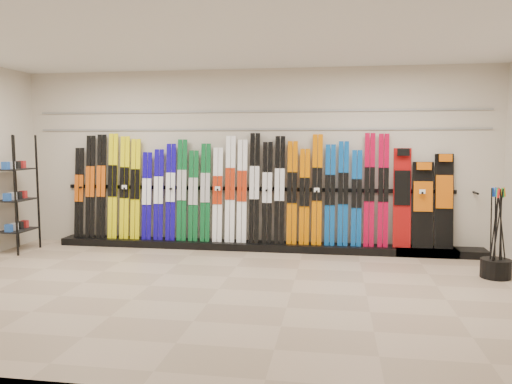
# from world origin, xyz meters

# --- Properties ---
(floor) EXTENTS (8.00, 8.00, 0.00)m
(floor) POSITION_xyz_m (0.00, 0.00, 0.00)
(floor) COLOR tan
(floor) RESTS_ON ground
(back_wall) EXTENTS (8.00, 0.00, 8.00)m
(back_wall) POSITION_xyz_m (0.00, 2.50, 1.50)
(back_wall) COLOR beige
(back_wall) RESTS_ON floor
(ceiling) EXTENTS (8.00, 8.00, 0.00)m
(ceiling) POSITION_xyz_m (0.00, 0.00, 3.00)
(ceiling) COLOR silver
(ceiling) RESTS_ON back_wall
(ski_rack_base) EXTENTS (8.00, 0.40, 0.12)m
(ski_rack_base) POSITION_xyz_m (0.22, 2.28, 0.06)
(ski_rack_base) COLOR black
(ski_rack_base) RESTS_ON floor
(skis) EXTENTS (5.38, 0.20, 1.82)m
(skis) POSITION_xyz_m (-0.45, 2.32, 0.97)
(skis) COLOR black
(skis) RESTS_ON ski_rack_base
(snowboards) EXTENTS (0.92, 0.24, 1.57)m
(snowboards) POSITION_xyz_m (2.77, 2.35, 0.85)
(snowboards) COLOR #990C0C
(snowboards) RESTS_ON ski_rack_base
(accessory_rack) EXTENTS (0.40, 0.60, 1.90)m
(accessory_rack) POSITION_xyz_m (-3.75, 1.55, 0.95)
(accessory_rack) COLOR black
(accessory_rack) RESTS_ON floor
(pole_bin) EXTENTS (0.39, 0.39, 0.25)m
(pole_bin) POSITION_xyz_m (3.51, 1.07, 0.12)
(pole_bin) COLOR black
(pole_bin) RESTS_ON floor
(ski_poles) EXTENTS (0.26, 0.24, 1.18)m
(ski_poles) POSITION_xyz_m (3.50, 1.05, 0.61)
(ski_poles) COLOR black
(ski_poles) RESTS_ON pole_bin
(slatwall_rail_0) EXTENTS (7.60, 0.02, 0.03)m
(slatwall_rail_0) POSITION_xyz_m (0.00, 2.48, 2.00)
(slatwall_rail_0) COLOR gray
(slatwall_rail_0) RESTS_ON back_wall
(slatwall_rail_1) EXTENTS (7.60, 0.02, 0.03)m
(slatwall_rail_1) POSITION_xyz_m (0.00, 2.48, 2.30)
(slatwall_rail_1) COLOR gray
(slatwall_rail_1) RESTS_ON back_wall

